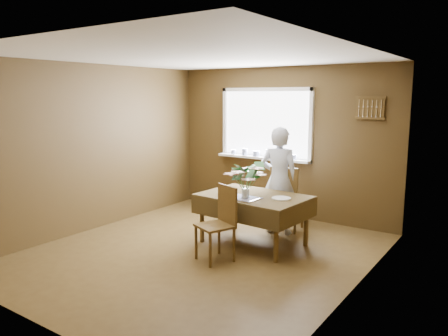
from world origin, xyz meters
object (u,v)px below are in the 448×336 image
Objects in this scene: chair_far at (286,196)px; seated_woman at (279,180)px; flower_bouquet at (246,176)px; dining_table at (253,201)px; chair_near at (220,220)px.

seated_woman is at bearing 61.14° from chair_far.
flower_bouquet is (-0.06, -0.84, 0.19)m from seated_woman.
seated_woman is at bearing 86.06° from flower_bouquet.
seated_woman reaches higher than dining_table.
chair_far is 0.29m from seated_woman.
flower_bouquet is at bearing 78.05° from seated_woman.
chair_far is at bearing 106.87° from chair_near.
chair_far is at bearing -119.05° from seated_woman.
seated_woman is 0.87m from flower_bouquet.
chair_near is at bearing 78.21° from seated_woman.
dining_table is 2.85× the size of flower_bouquet.
chair_near is 1.78× the size of flower_bouquet.
flower_bouquet reaches higher than chair_near.
chair_near reaches higher than dining_table.
seated_woman reaches higher than flower_bouquet.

